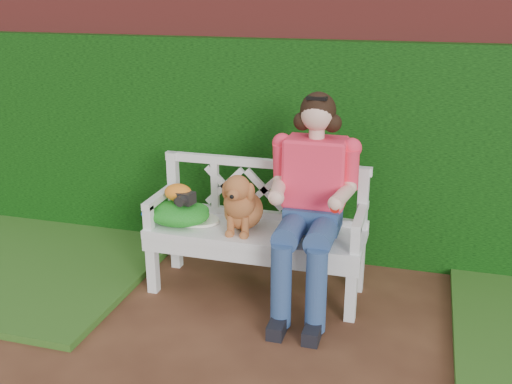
# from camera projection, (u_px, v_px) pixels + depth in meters

# --- Properties ---
(ground) EXTENTS (60.00, 60.00, 0.00)m
(ground) POSITION_uv_depth(u_px,v_px,m) (252.00, 374.00, 3.38)
(ground) COLOR #412317
(brick_wall) EXTENTS (10.00, 0.30, 2.20)m
(brick_wall) POSITION_uv_depth(u_px,v_px,m) (319.00, 115.00, 4.74)
(brick_wall) COLOR maroon
(brick_wall) RESTS_ON ground
(ivy_hedge) EXTENTS (10.00, 0.18, 1.70)m
(ivy_hedge) POSITION_uv_depth(u_px,v_px,m) (313.00, 153.00, 4.62)
(ivy_hedge) COLOR #176412
(ivy_hedge) RESTS_ON ground
(garden_bench) EXTENTS (1.64, 0.80, 0.48)m
(garden_bench) POSITION_uv_depth(u_px,v_px,m) (256.00, 260.00, 4.22)
(garden_bench) COLOR white
(garden_bench) RESTS_ON ground
(seated_woman) EXTENTS (0.82, 0.95, 1.44)m
(seated_woman) POSITION_uv_depth(u_px,v_px,m) (313.00, 203.00, 3.94)
(seated_woman) COLOR #CD3149
(seated_woman) RESTS_ON ground
(dog) EXTENTS (0.42, 0.47, 0.43)m
(dog) POSITION_uv_depth(u_px,v_px,m) (242.00, 200.00, 4.06)
(dog) COLOR brown
(dog) RESTS_ON garden_bench
(tennis_racket) EXTENTS (0.64, 0.31, 0.03)m
(tennis_racket) POSITION_uv_depth(u_px,v_px,m) (193.00, 219.00, 4.26)
(tennis_racket) COLOR white
(tennis_racket) RESTS_ON garden_bench
(green_bag) EXTENTS (0.52, 0.45, 0.15)m
(green_bag) POSITION_uv_depth(u_px,v_px,m) (178.00, 213.00, 4.22)
(green_bag) COLOR green
(green_bag) RESTS_ON garden_bench
(camera_item) EXTENTS (0.14, 0.12, 0.08)m
(camera_item) POSITION_uv_depth(u_px,v_px,m) (185.00, 198.00, 4.16)
(camera_item) COLOR black
(camera_item) RESTS_ON green_bag
(baseball_glove) EXTENTS (0.24, 0.20, 0.13)m
(baseball_glove) POSITION_uv_depth(u_px,v_px,m) (178.00, 193.00, 4.20)
(baseball_glove) COLOR orange
(baseball_glove) RESTS_ON green_bag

